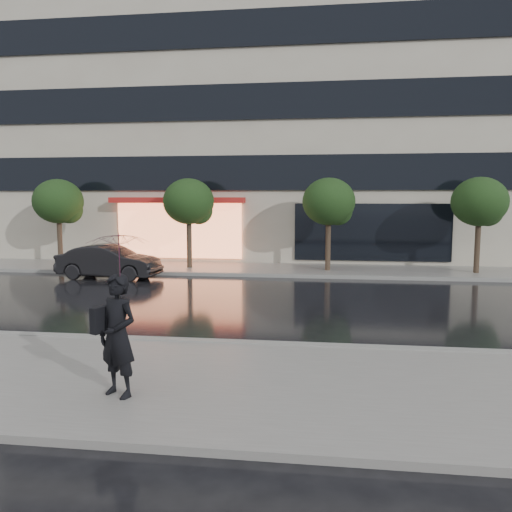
# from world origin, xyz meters

# --- Properties ---
(ground) EXTENTS (120.00, 120.00, 0.00)m
(ground) POSITION_xyz_m (0.00, 0.00, 0.00)
(ground) COLOR black
(ground) RESTS_ON ground
(sidewalk_near) EXTENTS (60.00, 4.50, 0.12)m
(sidewalk_near) POSITION_xyz_m (0.00, -3.25, 0.06)
(sidewalk_near) COLOR slate
(sidewalk_near) RESTS_ON ground
(sidewalk_far) EXTENTS (60.00, 3.50, 0.12)m
(sidewalk_far) POSITION_xyz_m (0.00, 10.25, 0.06)
(sidewalk_far) COLOR slate
(sidewalk_far) RESTS_ON ground
(curb_near) EXTENTS (60.00, 0.25, 0.14)m
(curb_near) POSITION_xyz_m (0.00, -1.00, 0.07)
(curb_near) COLOR gray
(curb_near) RESTS_ON ground
(curb_far) EXTENTS (60.00, 0.25, 0.14)m
(curb_far) POSITION_xyz_m (0.00, 8.50, 0.07)
(curb_far) COLOR gray
(curb_far) RESTS_ON ground
(office_building) EXTENTS (30.00, 12.76, 18.00)m
(office_building) POSITION_xyz_m (-0.00, 17.97, 9.00)
(office_building) COLOR #BBB49E
(office_building) RESTS_ON ground
(tree_far_west) EXTENTS (2.20, 2.20, 3.99)m
(tree_far_west) POSITION_xyz_m (-8.94, 10.03, 2.92)
(tree_far_west) COLOR #33261C
(tree_far_west) RESTS_ON ground
(tree_mid_west) EXTENTS (2.20, 2.20, 3.99)m
(tree_mid_west) POSITION_xyz_m (-2.94, 10.03, 2.92)
(tree_mid_west) COLOR #33261C
(tree_mid_west) RESTS_ON ground
(tree_mid_east) EXTENTS (2.20, 2.20, 3.99)m
(tree_mid_east) POSITION_xyz_m (3.06, 10.03, 2.92)
(tree_mid_east) COLOR #33261C
(tree_mid_east) RESTS_ON ground
(tree_far_east) EXTENTS (2.20, 2.20, 3.99)m
(tree_far_east) POSITION_xyz_m (9.06, 10.03, 2.92)
(tree_far_east) COLOR #33261C
(tree_far_east) RESTS_ON ground
(parked_car) EXTENTS (4.08, 1.64, 1.32)m
(parked_car) POSITION_xyz_m (-5.55, 7.40, 0.66)
(parked_car) COLOR black
(parked_car) RESTS_ON ground
(pedestrian_with_umbrella) EXTENTS (1.19, 1.19, 2.52)m
(pedestrian_with_umbrella) POSITION_xyz_m (-0.33, -4.07, 1.68)
(pedestrian_with_umbrella) COLOR black
(pedestrian_with_umbrella) RESTS_ON sidewalk_near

